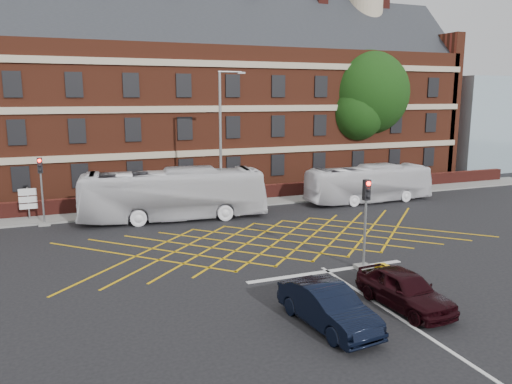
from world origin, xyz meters
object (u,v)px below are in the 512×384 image
object	(u,v)px
car_maroon	(405,289)
utility_cabinet	(382,275)
deciduous_tree	(366,99)
traffic_light_near	(365,233)
direction_signs	(28,200)
bus_right	(369,184)
street_lamp	(222,166)
car_navy	(328,306)
traffic_light_far	(43,198)
bus_left	(173,194)

from	to	relation	value
car_maroon	utility_cabinet	bearing A→B (deg)	72.19
deciduous_tree	traffic_light_near	bearing A→B (deg)	-123.13
deciduous_tree	direction_signs	bearing A→B (deg)	-169.90
car_maroon	utility_cabinet	size ratio (longest dim) A/B	4.57
bus_right	direction_signs	size ratio (longest dim) A/B	4.60
street_lamp	car_navy	bearing A→B (deg)	-95.30
traffic_light_far	street_lamp	bearing A→B (deg)	-6.44
bus_left	car_navy	world-z (taller)	bus_left
deciduous_tree	utility_cabinet	xyz separation A→B (m)	(-14.18, -23.11, -7.25)
direction_signs	deciduous_tree	bearing A→B (deg)	10.10
bus_left	car_navy	xyz separation A→B (m)	(1.76, -17.35, -0.94)
bus_right	utility_cabinet	xyz separation A→B (m)	(-9.30, -14.90, -0.93)
bus_right	traffic_light_far	bearing A→B (deg)	86.54
traffic_light_near	car_maroon	bearing A→B (deg)	-102.70
car_maroon	bus_right	bearing A→B (deg)	55.63
deciduous_tree	car_maroon	bearing A→B (deg)	-120.16
deciduous_tree	traffic_light_near	world-z (taller)	deciduous_tree
car_maroon	traffic_light_near	xyz separation A→B (m)	(0.95, 4.23, 1.03)
direction_signs	car_maroon	bearing A→B (deg)	-54.92
traffic_light_far	traffic_light_near	bearing A→B (deg)	-45.13
traffic_light_far	direction_signs	distance (m)	1.98
car_navy	traffic_light_near	bearing A→B (deg)	38.97
bus_left	car_maroon	world-z (taller)	bus_left
bus_right	deciduous_tree	world-z (taller)	deciduous_tree
bus_right	utility_cabinet	world-z (taller)	bus_right
car_maroon	traffic_light_far	world-z (taller)	traffic_light_far
traffic_light_near	deciduous_tree	bearing A→B (deg)	56.87
bus_right	deciduous_tree	size ratio (longest dim) A/B	0.83
bus_left	car_navy	bearing A→B (deg)	-168.12
street_lamp	utility_cabinet	world-z (taller)	street_lamp
car_navy	traffic_light_near	xyz separation A→B (m)	(4.48, 4.56, 1.02)
street_lamp	direction_signs	distance (m)	12.77
car_maroon	traffic_light_near	size ratio (longest dim) A/B	1.01
car_navy	car_maroon	bearing A→B (deg)	-1.18
car_maroon	street_lamp	world-z (taller)	street_lamp
car_maroon	street_lamp	xyz separation A→B (m)	(-1.90, 17.18, 2.63)
bus_left	utility_cabinet	size ratio (longest dim) A/B	12.71
car_maroon	traffic_light_far	distance (m)	22.73
bus_left	utility_cabinet	world-z (taller)	bus_left
street_lamp	car_maroon	bearing A→B (deg)	-83.69
traffic_light_near	utility_cabinet	xyz separation A→B (m)	(-0.44, -2.04, -1.29)
car_maroon	traffic_light_far	bearing A→B (deg)	121.11
bus_right	car_navy	distance (m)	21.95
deciduous_tree	street_lamp	distance (m)	18.98
car_navy	direction_signs	distance (m)	23.09
bus_right	traffic_light_far	xyz separation A→B (m)	(-23.03, 1.38, 0.36)
traffic_light_far	utility_cabinet	world-z (taller)	traffic_light_far
utility_cabinet	bus_left	bearing A→B (deg)	111.35
bus_left	car_maroon	bearing A→B (deg)	-156.66
bus_left	traffic_light_near	world-z (taller)	traffic_light_near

